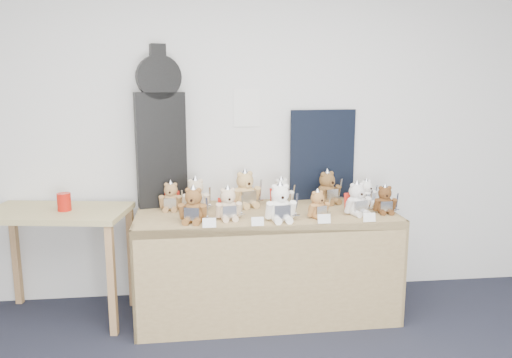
{
  "coord_description": "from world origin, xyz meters",
  "views": [
    {
      "loc": [
        -0.29,
        -1.51,
        1.74
      ],
      "look_at": [
        0.12,
        1.98,
        1.06
      ],
      "focal_mm": 35.0,
      "sensor_mm": 36.0,
      "label": 1
    }
  ],
  "objects": [
    {
      "name": "teddy_front_left",
      "position": [
        -0.09,
        1.9,
        0.9
      ],
      "size": [
        0.21,
        0.19,
        0.26
      ],
      "rotation": [
        0.0,
        0.0,
        0.13
      ],
      "color": "#CFB392",
      "rests_on": "display_table"
    },
    {
      "name": "teddy_back_far_left",
      "position": [
        -0.5,
        2.21,
        0.89
      ],
      "size": [
        0.2,
        0.17,
        0.24
      ],
      "rotation": [
        0.0,
        0.0,
        -0.09
      ],
      "color": "#9F774A",
      "rests_on": "display_table"
    },
    {
      "name": "teddy_front_end",
      "position": [
        1.07,
        1.94,
        0.89
      ],
      "size": [
        0.19,
        0.16,
        0.23
      ],
      "rotation": [
        0.0,
        0.0,
        -0.07
      ],
      "color": "#56361D",
      "rests_on": "display_table"
    },
    {
      "name": "teddy_back_centre_left",
      "position": [
        0.07,
        2.26,
        0.92
      ],
      "size": [
        0.26,
        0.24,
        0.31
      ],
      "rotation": [
        0.0,
        0.0,
        0.35
      ],
      "color": "tan",
      "rests_on": "display_table"
    },
    {
      "name": "teddy_front_centre",
      "position": [
        0.27,
        1.81,
        0.92
      ],
      "size": [
        0.25,
        0.2,
        0.3
      ],
      "rotation": [
        0.0,
        0.0,
        0.09
      ],
      "color": "white",
      "rests_on": "display_table"
    },
    {
      "name": "entry_card_b",
      "position": [
        0.1,
        1.7,
        0.83
      ],
      "size": [
        0.08,
        0.02,
        0.06
      ],
      "primitive_type": "cube",
      "rotation": [
        -0.24,
        0.0,
        0.01
      ],
      "color": "silver",
      "rests_on": "display_table"
    },
    {
      "name": "entry_card_a",
      "position": [
        -0.23,
        1.69,
        0.83
      ],
      "size": [
        0.09,
        0.02,
        0.06
      ],
      "primitive_type": "cube",
      "rotation": [
        -0.24,
        0.0,
        0.01
      ],
      "color": "silver",
      "rests_on": "display_table"
    },
    {
      "name": "red_cup",
      "position": [
        -1.25,
        2.11,
        0.9
      ],
      "size": [
        0.1,
        0.1,
        0.13
      ],
      "primitive_type": "cylinder",
      "color": "#B6160C",
      "rests_on": "side_table"
    },
    {
      "name": "entry_card_d",
      "position": [
        0.87,
        1.71,
        0.83
      ],
      "size": [
        0.09,
        0.02,
        0.06
      ],
      "primitive_type": "cube",
      "rotation": [
        -0.24,
        0.0,
        0.01
      ],
      "color": "silver",
      "rests_on": "display_table"
    },
    {
      "name": "side_table",
      "position": [
        -1.32,
        2.14,
        0.71
      ],
      "size": [
        1.08,
        0.71,
        0.84
      ],
      "rotation": [
        0.0,
        0.0,
        -0.16
      ],
      "color": "#998252",
      "rests_on": "floor"
    },
    {
      "name": "teddy_front_right",
      "position": [
        0.55,
        1.86,
        0.89
      ],
      "size": [
        0.19,
        0.18,
        0.22
      ],
      "rotation": [
        0.0,
        0.0,
        0.39
      ],
      "color": "#A6723F",
      "rests_on": "display_table"
    },
    {
      "name": "teddy_back_centre_right",
      "position": [
        0.34,
        2.2,
        0.9
      ],
      "size": [
        0.21,
        0.21,
        0.26
      ],
      "rotation": [
        0.0,
        0.0,
        0.44
      ],
      "color": "silver",
      "rests_on": "display_table"
    },
    {
      "name": "teddy_front_far_left",
      "position": [
        -0.33,
        1.85,
        0.91
      ],
      "size": [
        0.23,
        0.2,
        0.28
      ],
      "rotation": [
        0.0,
        0.0,
        -0.22
      ],
      "color": "brown",
      "rests_on": "display_table"
    },
    {
      "name": "room_shell",
      "position": [
        0.1,
        2.49,
        1.55
      ],
      "size": [
        6.0,
        6.0,
        6.0
      ],
      "color": "silver",
      "rests_on": "floor"
    },
    {
      "name": "teddy_front_far_right",
      "position": [
        0.85,
        1.92,
        0.9
      ],
      "size": [
        0.23,
        0.2,
        0.27
      ],
      "rotation": [
        0.0,
        0.0,
        0.27
      ],
      "color": "silver",
      "rests_on": "display_table"
    },
    {
      "name": "entry_card_c",
      "position": [
        0.55,
        1.7,
        0.83
      ],
      "size": [
        0.09,
        0.02,
        0.06
      ],
      "primitive_type": "cube",
      "rotation": [
        -0.24,
        0.0,
        0.01
      ],
      "color": "silver",
      "rests_on": "display_table"
    },
    {
      "name": "teddy_back_right",
      "position": [
        0.73,
        2.29,
        0.91
      ],
      "size": [
        0.24,
        0.23,
        0.29
      ],
      "rotation": [
        0.0,
        0.0,
        0.41
      ],
      "color": "brown",
      "rests_on": "display_table"
    },
    {
      "name": "navy_board",
      "position": [
        0.72,
        2.45,
        1.16
      ],
      "size": [
        0.55,
        0.08,
        0.73
      ],
      "primitive_type": "cube",
      "rotation": [
        0.0,
        0.0,
        0.12
      ],
      "color": "black",
      "rests_on": "display_table"
    },
    {
      "name": "teddy_back_left",
      "position": [
        -0.31,
        2.16,
        0.91
      ],
      "size": [
        0.23,
        0.19,
        0.28
      ],
      "rotation": [
        0.0,
        0.0,
        0.07
      ],
      "color": "beige",
      "rests_on": "display_table"
    },
    {
      "name": "display_table",
      "position": [
        0.2,
        2.0,
        0.63
      ],
      "size": [
        1.92,
        0.82,
        0.8
      ],
      "rotation": [
        0.0,
        0.0,
        0.01
      ],
      "color": "olive",
      "rests_on": "floor"
    },
    {
      "name": "guitar_case",
      "position": [
        -0.57,
        2.34,
        1.4
      ],
      "size": [
        0.39,
        0.2,
        1.23
      ],
      "rotation": [
        0.0,
        0.0,
        0.25
      ],
      "color": "black",
      "rests_on": "display_table"
    },
    {
      "name": "teddy_back_end",
      "position": [
        1.02,
        2.2,
        0.89
      ],
      "size": [
        0.19,
        0.18,
        0.22
      ],
      "rotation": [
        0.0,
        0.0,
        0.47
      ],
      "color": "white",
      "rests_on": "display_table"
    }
  ]
}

